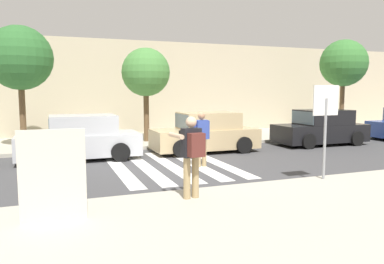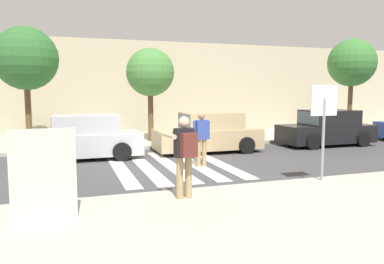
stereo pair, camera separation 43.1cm
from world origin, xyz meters
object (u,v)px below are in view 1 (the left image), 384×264
Objects in this scene: parked_car_black at (321,128)px; parked_car_silver at (80,139)px; street_tree_center at (146,73)px; parked_car_tan at (206,133)px; advertising_board at (53,176)px; photographer_with_backpack at (192,150)px; pedestrian_crossing at (201,136)px; stop_sign at (325,111)px; street_tree_east at (344,64)px; street_tree_west at (20,58)px.

parked_car_silver is at bearing 180.00° from parked_car_black.
parked_car_black is at bearing -21.71° from street_tree_center.
advertising_board reaches higher than parked_car_tan.
photographer_with_backpack is 0.42× the size of parked_car_silver.
street_tree_center reaches higher than pedestrian_crossing.
photographer_with_backpack is at bearing -74.11° from parked_car_silver.
stop_sign is at bearing -129.10° from parked_car_black.
street_tree_center reaches higher than advertising_board.
pedestrian_crossing reaches higher than parked_car_black.
street_tree_east is (13.68, 2.52, 3.09)m from parked_car_silver.
street_tree_east reaches higher than street_tree_center.
photographer_with_backpack is 1.00× the size of pedestrian_crossing.
parked_car_tan is 4.12m from street_tree_center.
street_tree_east is at bearing 26.74° from pedestrian_crossing.
photographer_with_backpack is 0.42× the size of street_tree_center.
pedestrian_crossing is (1.69, 3.62, -0.19)m from photographer_with_backpack.
advertising_board is (-6.49, -0.88, -0.94)m from stop_sign.
pedestrian_crossing is at bearing 42.54° from advertising_board.
street_tree_center is at bearing 0.32° from street_tree_west.
street_tree_center is 0.84× the size of street_tree_east.
parked_car_black is 12.89m from street_tree_west.
advertising_board reaches higher than pedestrian_crossing.
stop_sign is 0.48× the size of street_tree_east.
photographer_with_backpack is at bearing -143.64° from parked_car_black.
photographer_with_backpack reaches higher than parked_car_black.
pedestrian_crossing reaches higher than parked_car_tan.
parked_car_black is (10.25, -0.00, 0.00)m from parked_car_silver.
stop_sign reaches higher than pedestrian_crossing.
street_tree_west is 15.66m from street_tree_east.
parked_car_tan is at bearing 180.00° from parked_car_black.
photographer_with_backpack is 6.91m from parked_car_tan.
street_tree_west reaches higher than parked_car_silver.
stop_sign reaches higher than photographer_with_backpack.
photographer_with_backpack is 0.35× the size of street_tree_east.
stop_sign is at bearing 6.84° from photographer_with_backpack.
street_tree_center is at bearing 94.30° from pedestrian_crossing.
street_tree_west reaches higher than advertising_board.
parked_car_black is at bearing 36.36° from photographer_with_backpack.
street_tree_east is at bearing 45.63° from stop_sign.
parked_car_black is 0.86× the size of street_tree_west.
stop_sign is at bearing -73.89° from street_tree_center.
photographer_with_backpack is 10.54m from parked_car_black.
photographer_with_backpack is at bearing -97.96° from street_tree_center.
parked_car_tan is at bearing 0.00° from parked_car_silver.
advertising_board reaches higher than parked_car_silver.
advertising_board is (-11.19, -6.67, 0.21)m from parked_car_black.
parked_car_silver is at bearing -136.76° from street_tree_center.
pedestrian_crossing is at bearing -45.12° from street_tree_west.
street_tree_west is 5.05m from street_tree_center.
parked_car_silver is at bearing -55.15° from street_tree_west.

